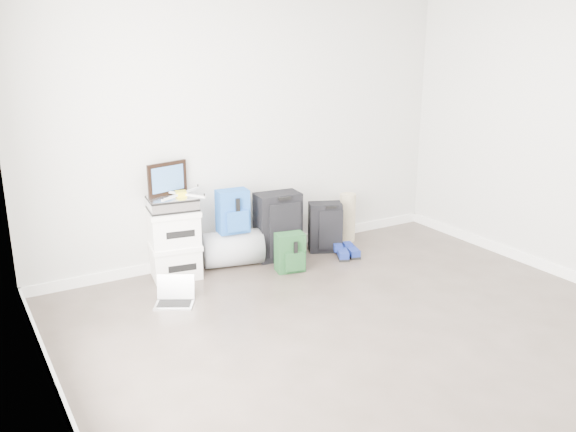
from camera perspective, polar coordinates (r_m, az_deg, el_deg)
ground at (r=4.51m, az=11.37°, el=-12.99°), size 5.00×5.00×0.00m
room_envelope at (r=3.97m, az=12.64°, el=9.25°), size 4.52×5.02×2.71m
boxes_stack at (r=5.78m, az=-10.55°, el=-2.53°), size 0.51×0.43×0.65m
briefcase at (r=5.66m, az=-10.76°, el=1.16°), size 0.47×0.37×0.12m
painting at (r=5.70m, az=-11.22°, el=3.46°), size 0.40×0.12×0.30m
drone at (r=5.65m, az=-9.98°, el=2.06°), size 0.47×0.47×0.05m
duffel_bag at (r=6.03m, az=-5.19°, el=-3.02°), size 0.64×0.47×0.35m
blue_backpack at (r=5.88m, az=-5.16°, el=0.37°), size 0.31×0.24×0.42m
large_suitcase at (r=6.13m, az=-0.92°, el=-0.97°), size 0.47×0.33×0.69m
green_backpack at (r=5.85m, az=0.23°, el=-3.50°), size 0.30×0.24×0.38m
carry_on at (r=6.37m, az=3.52°, el=-1.06°), size 0.38×0.33×0.52m
shoes at (r=6.30m, az=5.56°, el=-3.43°), size 0.31×0.28×0.09m
rolled_rug at (r=6.71m, az=5.58°, el=-0.13°), size 0.17×0.17×0.53m
laptop at (r=5.32m, az=-10.53°, el=-7.45°), size 0.39×0.36×0.23m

